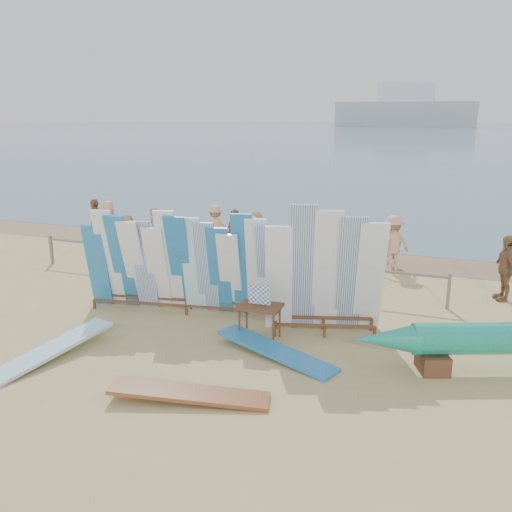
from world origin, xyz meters
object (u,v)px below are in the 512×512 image
at_px(flat_board_c, 190,400).
at_px(beachgoer_7, 394,242).
at_px(flat_board_d, 276,356).
at_px(stroller, 328,268).
at_px(beachgoer_0, 109,225).
at_px(beachgoer_9, 393,243).
at_px(beachgoer_6, 347,263).
at_px(beachgoer_10, 505,268).
at_px(main_surfboard_rack, 187,267).
at_px(beachgoer_4, 235,237).
at_px(flat_board_b, 53,358).
at_px(side_surfboard_rack, 326,276).
at_px(beachgoer_2, 129,239).
at_px(vendor_table, 260,321).
at_px(beachgoer_5, 256,236).
at_px(beachgoer_extra_1, 96,224).
at_px(beachgoer_3, 216,228).
at_px(beachgoer_8, 326,257).
at_px(beach_chair_right, 259,267).
at_px(beach_chair_left, 237,266).
at_px(beachgoer_1, 155,231).

bearing_deg(flat_board_c, beachgoer_7, -27.87).
xyz_separation_m(flat_board_d, stroller, (-0.08, 4.95, 0.46)).
distance_m(beachgoer_0, beachgoer_9, 9.64).
xyz_separation_m(beachgoer_6, beachgoer_10, (3.93, 0.61, 0.08)).
relative_size(main_surfboard_rack, beachgoer_4, 2.90).
bearing_deg(flat_board_b, side_surfboard_rack, 46.33).
xyz_separation_m(flat_board_b, beachgoer_2, (-2.46, 6.56, 0.78)).
bearing_deg(beachgoer_6, flat_board_d, -84.46).
xyz_separation_m(vendor_table, beachgoer_5, (-2.30, 5.96, 0.41)).
relative_size(beachgoer_2, beachgoer_extra_1, 0.88).
relative_size(side_surfboard_rack, flat_board_b, 1.08).
xyz_separation_m(main_surfboard_rack, flat_board_b, (-1.36, -3.20, -1.14)).
relative_size(side_surfboard_rack, flat_board_c, 1.08).
relative_size(beachgoer_4, beachgoer_3, 1.11).
relative_size(flat_board_b, beachgoer_10, 1.58).
bearing_deg(beachgoer_0, beachgoer_3, 164.32).
bearing_deg(beachgoer_0, beachgoer_8, 133.23).
bearing_deg(beachgoer_8, beachgoer_9, -94.44).
bearing_deg(beachgoer_extra_1, beachgoer_8, 32.45).
relative_size(flat_board_b, beachgoer_2, 1.73).
relative_size(beach_chair_right, stroller, 0.83).
height_order(flat_board_b, stroller, stroller).
height_order(stroller, beachgoer_7, beachgoer_7).
xyz_separation_m(side_surfboard_rack, stroller, (-0.70, 3.47, -0.86)).
relative_size(side_surfboard_rack, beachgoer_2, 1.87).
bearing_deg(beachgoer_0, beachgoer_10, 139.92).
height_order(flat_board_c, beachgoer_7, beachgoer_7).
xyz_separation_m(beach_chair_left, beachgoer_4, (-0.48, 1.03, 0.65)).
bearing_deg(beachgoer_1, beachgoer_5, -139.35).
distance_m(main_surfboard_rack, side_surfboard_rack, 3.39).
distance_m(stroller, beachgoer_9, 2.55).
bearing_deg(beachgoer_6, beachgoer_5, 160.77).
height_order(beachgoer_6, beachgoer_7, beachgoer_7).
distance_m(flat_board_d, beach_chair_left, 5.79).
bearing_deg(beachgoer_5, beachgoer_4, -88.91).
bearing_deg(main_surfboard_rack, flat_board_d, -39.88).
distance_m(flat_board_d, beachgoer_2, 8.29).
distance_m(beachgoer_2, beachgoer_6, 7.10).
xyz_separation_m(stroller, beachgoer_10, (4.52, 0.29, 0.40)).
bearing_deg(beachgoer_2, beachgoer_1, 109.31).
bearing_deg(beach_chair_right, beachgoer_extra_1, 173.12).
relative_size(beachgoer_0, beachgoer_3, 1.09).
distance_m(side_surfboard_rack, flat_board_c, 4.09).
relative_size(main_surfboard_rack, beach_chair_left, 6.47).
bearing_deg(beachgoer_10, stroller, -104.55).
distance_m(flat_board_c, beachgoer_6, 6.91).
xyz_separation_m(vendor_table, beachgoer_3, (-4.10, 6.77, 0.39)).
bearing_deg(beachgoer_3, beachgoer_5, 123.52).
height_order(flat_board_d, beachgoer_0, beachgoer_0).
xyz_separation_m(main_surfboard_rack, beachgoer_0, (-5.42, 4.60, -0.27)).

